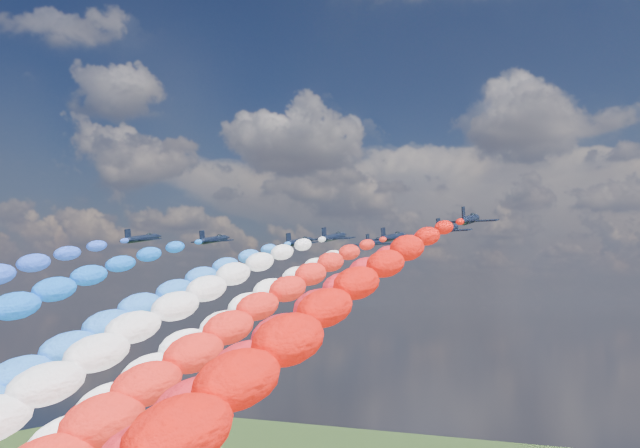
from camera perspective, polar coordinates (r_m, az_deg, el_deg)
The scene contains 14 objects.
jet_0 at distance 149.49m, azimuth -13.58°, elevation -1.09°, with size 8.58×11.51×2.54m, color black, non-canonical shape.
jet_1 at distance 149.58m, azimuth -8.21°, elevation -1.20°, with size 8.58×11.51×2.54m, color black, non-canonical shape.
jet_2 at distance 153.38m, azimuth -1.60°, elevation -1.38°, with size 8.58×11.51×2.54m, color black, non-canonical shape.
trail_2 at distance 111.94m, azimuth -14.88°, elevation -8.37°, with size 6.28×98.18×39.54m, color blue, non-canonical shape.
jet_3 at distance 142.39m, azimuth 1.07°, elevation -1.02°, with size 8.58×11.51×2.54m, color black, non-canonical shape.
trail_3 at distance 99.64m, azimuth -12.62°, elevation -8.73°, with size 6.28×98.18×39.54m, color white, non-canonical shape.
jet_4 at distance 155.80m, azimuth 4.24°, elevation -1.44°, with size 8.58×11.51×2.54m, color black, non-canonical shape.
trail_4 at distance 111.05m, azimuth -6.62°, elevation -8.55°, with size 6.28×98.18×39.54m, color white, non-canonical shape.
jet_5 at distance 143.22m, azimuth 5.65°, elevation -1.02°, with size 8.58×11.51×2.54m, color black, non-canonical shape.
trail_5 at distance 97.97m, azimuth -5.97°, elevation -8.89°, with size 6.28×98.18×39.54m, color red, non-canonical shape.
jet_6 at distance 128.93m, azimuth 9.80°, elevation -0.40°, with size 8.58×11.51×2.54m, color black, non-canonical shape.
trail_6 at distance 81.96m, azimuth -1.58°, elevation -9.47°, with size 6.28×98.18×39.54m, color red, non-canonical shape.
jet_7 at distance 114.47m, azimuth 11.51°, elevation 0.35°, with size 8.58×11.51×2.54m, color black, non-canonical shape.
trail_7 at distance 67.01m, azimuth -1.16°, elevation -10.23°, with size 6.28×98.18×39.54m, color red, non-canonical shape.
Camera 1 is at (65.12, -116.25, 95.11)m, focal length 41.41 mm.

